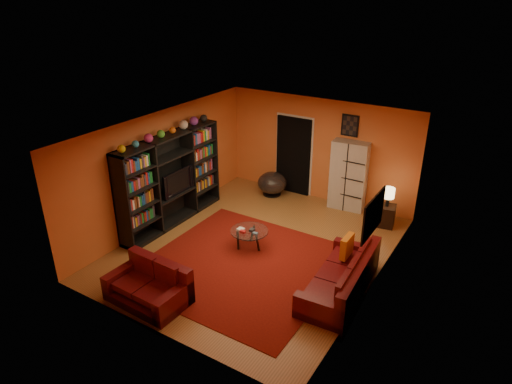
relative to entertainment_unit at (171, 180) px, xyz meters
The scene contains 20 objects.
floor 2.51m from the entertainment_unit, ahead, with size 6.00×6.00×0.00m, color brown.
ceiling 2.75m from the entertainment_unit, ahead, with size 6.00×6.00×0.00m, color white.
wall_back 3.77m from the entertainment_unit, 52.83° to the left, with size 6.00×6.00×0.00m, color #D0632D.
wall_front 3.77m from the entertainment_unit, 52.83° to the right, with size 6.00×6.00×0.00m, color #D0632D.
wall_left 0.34m from the entertainment_unit, behind, with size 6.00×6.00×0.00m, color #D0632D.
wall_right 4.78m from the entertainment_unit, ahead, with size 6.00×6.00×0.00m, color #D0632D.
rug 2.69m from the entertainment_unit, 16.42° to the right, with size 3.60×3.60×0.01m, color #570D09.
doorway 3.35m from the entertainment_unit, 61.98° to the left, with size 0.95×0.10×2.04m, color black.
wall_art_right 4.80m from the entertainment_unit, ahead, with size 0.03×1.00×0.70m, color black.
wall_art_back 4.36m from the entertainment_unit, 44.57° to the left, with size 0.42×0.03×0.52m, color black.
entertainment_unit is the anchor object (origin of this frame).
tv 0.11m from the entertainment_unit, 59.17° to the left, with size 0.13×0.98×0.56m, color black.
sofa 4.50m from the entertainment_unit, ahead, with size 1.02×2.22×0.85m.
loveseat 3.00m from the entertainment_unit, 56.49° to the right, with size 1.44×0.90×0.85m.
throw_pillow 4.25m from the entertainment_unit, ahead, with size 0.12×0.42×0.42m, color orange.
coffee_table 2.25m from the entertainment_unit, ahead, with size 0.80×0.80×0.40m.
storage_cabinet 4.23m from the entertainment_unit, 41.48° to the left, with size 0.86×0.38×1.73m, color #B0ABA2.
bowl_chair 2.87m from the entertainment_unit, 64.17° to the left, with size 0.76×0.76×0.62m.
side_table 4.97m from the entertainment_unit, 29.48° to the left, with size 0.40×0.40×0.50m, color black.
table_lamp 4.92m from the entertainment_unit, 29.48° to the left, with size 0.26×0.26×0.44m.
Camera 1 is at (4.37, -7.03, 5.11)m, focal length 32.00 mm.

